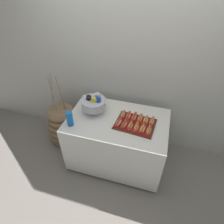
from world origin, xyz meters
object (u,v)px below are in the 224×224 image
buffet_table (117,140)px  hot_dog_1 (124,124)px  hot_dog_4 (142,129)px  hot_dog_7 (128,116)px  hot_dog_3 (136,127)px  hot_dog_5 (149,131)px  hot_dog_10 (146,120)px  hot_dog_11 (152,122)px  serving_tray (135,124)px  cup_stack (70,119)px  floor_vase (63,125)px  hot_dog_8 (134,117)px  hot_dog_9 (140,119)px  hot_dog_0 (118,123)px  hot_dog_2 (130,126)px  hot_dog_6 (123,115)px  punch_bowl (94,103)px

buffet_table → hot_dog_1: hot_dog_1 is taller
hot_dog_4 → hot_dog_7: size_ratio=1.05×
hot_dog_3 → hot_dog_5: 0.15m
buffet_table → hot_dog_7: hot_dog_7 is taller
buffet_table → hot_dog_10: size_ratio=7.62×
hot_dog_1 → hot_dog_11: bearing=23.7°
serving_tray → hot_dog_11: bearing=18.7°
cup_stack → serving_tray: bearing=16.6°
floor_vase → hot_dog_8: (1.14, -0.11, 0.53)m
hot_dog_7 → hot_dog_10: size_ratio=0.97×
hot_dog_7 → hot_dog_10: bearing=-5.1°
hot_dog_3 → hot_dog_9: same height
hot_dog_3 → hot_dog_8: (-0.06, 0.17, 0.00)m
hot_dog_0 → hot_dog_7: bearing=60.5°
hot_dog_0 → hot_dog_9: size_ratio=1.04×
hot_dog_2 → hot_dog_11: (0.24, 0.14, 0.00)m
hot_dog_4 → hot_dog_11: bearing=60.5°
hot_dog_2 → hot_dog_8: bearing=84.9°
hot_dog_9 → hot_dog_11: size_ratio=0.99×
hot_dog_10 → hot_dog_7: bearing=174.9°
hot_dog_6 → hot_dog_10: bearing=-5.1°
hot_dog_5 → hot_dog_8: (-0.21, 0.18, 0.00)m
hot_dog_7 → buffet_table: bearing=-149.6°
floor_vase → hot_dog_10: size_ratio=7.16×
hot_dog_11 → floor_vase: bearing=174.7°
serving_tray → hot_dog_11: 0.21m
hot_dog_9 → hot_dog_2: bearing=-119.5°
hot_dog_1 → hot_dog_9: (0.16, 0.15, -0.00)m
hot_dog_8 → cup_stack: size_ratio=0.90×
floor_vase → hot_dog_6: size_ratio=7.77×
hot_dog_1 → punch_bowl: 0.49m
hot_dog_6 → hot_dog_10: size_ratio=0.92×
hot_dog_5 → hot_dog_8: bearing=138.7°
hot_dog_7 → hot_dog_9: (0.15, -0.01, 0.00)m
hot_dog_1 → hot_dog_7: bearing=84.9°
hot_dog_10 → hot_dog_0: bearing=-156.3°
hot_dog_6 → hot_dog_8: hot_dog_8 is taller
serving_tray → hot_dog_10: bearing=31.2°
floor_vase → hot_dog_11: size_ratio=7.19×
hot_dog_6 → cup_stack: cup_stack is taller
serving_tray → hot_dog_6: bearing=151.2°
hot_dog_2 → punch_bowl: 0.56m
hot_dog_3 → cup_stack: bearing=-169.9°
hot_dog_1 → hot_dog_11: (0.31, 0.14, 0.00)m
floor_vase → hot_dog_8: size_ratio=7.06×
hot_dog_4 → hot_dog_7: (-0.21, 0.18, 0.00)m
hot_dog_0 → hot_dog_5: 0.38m
hot_dog_2 → hot_dog_0: bearing=174.9°
serving_tray → hot_dog_0: bearing=-161.3°
punch_bowl → hot_dog_9: bearing=-1.3°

